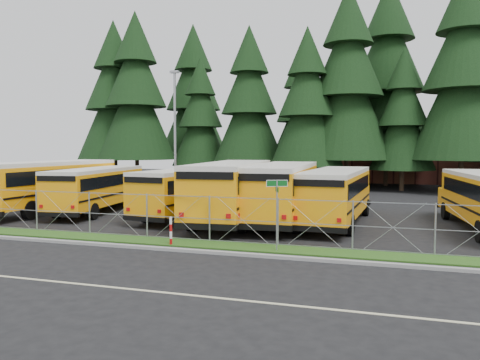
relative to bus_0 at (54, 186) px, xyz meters
name	(u,v)px	position (x,y,z in m)	size (l,w,h in m)	color
ground	(239,239)	(13.98, -5.25, -1.59)	(120.00, 120.00, 0.00)	black
curb	(214,252)	(13.98, -8.35, -1.53)	(50.00, 0.25, 0.12)	gray
grass_verge	(226,246)	(13.98, -6.95, -1.56)	(50.00, 1.40, 0.06)	#1C4714
road_lane_line	(154,291)	(13.98, -13.25, -1.59)	(50.00, 0.12, 0.01)	beige
chainlink_fence	(232,220)	(13.98, -6.25, -0.59)	(44.00, 0.10, 2.00)	#989CA1
brick_building	(383,156)	(19.98, 34.75, 1.41)	(22.00, 10.00, 6.00)	brown
bus_0	(54,186)	(0.00, 0.00, 0.00)	(2.87, 12.15, 3.18)	#FFA608
bus_1	(100,190)	(3.04, 0.44, -0.20)	(2.50, 10.59, 2.78)	#FFA608
bus_3	(192,193)	(9.32, 0.49, -0.19)	(2.53, 10.72, 2.81)	#FFA608
bus_4	(233,192)	(12.15, -0.41, 0.03)	(2.92, 12.39, 3.25)	#FFA608
bus_5	(283,193)	(14.82, 0.14, -0.01)	(2.84, 12.05, 3.16)	#FFA608
bus_6	(337,197)	(17.73, 0.16, -0.14)	(2.61, 11.05, 2.90)	#FFA608
street_sign	(277,200)	(16.17, -7.26, 0.44)	(0.78, 0.51, 2.81)	#989CA1
striped_bollard	(171,231)	(11.74, -7.47, -0.99)	(0.11, 0.11, 1.20)	#B20C0C
light_standard	(175,129)	(4.04, 9.48, 3.91)	(0.70, 0.35, 10.14)	#989CA1
conifer_0	(115,102)	(-9.07, 21.63, 7.53)	(8.25, 8.25, 18.25)	black
conifer_1	(136,98)	(-5.76, 20.63, 7.77)	(8.47, 8.47, 18.72)	black
conifer_2	(200,121)	(0.64, 23.33, 5.37)	(6.30, 6.30, 13.93)	black
conifer_3	(249,106)	(6.61, 21.98, 6.72)	(7.51, 7.51, 16.62)	black
conifer_4	(307,109)	(12.96, 19.82, 6.16)	(7.01, 7.01, 15.51)	black
conifer_5	(347,87)	(16.58, 21.56, 8.23)	(8.88, 8.88, 19.65)	black
conifer_6	(403,119)	(21.70, 21.37, 5.09)	(6.04, 6.04, 13.35)	black
conifer_7	(464,79)	(26.63, 20.62, 8.44)	(9.07, 9.07, 20.06)	black
conifer_10	(194,103)	(-2.64, 29.19, 8.01)	(8.68, 8.68, 19.20)	black
conifer_11	(300,115)	(10.64, 29.22, 6.17)	(7.02, 7.02, 15.52)	black
conifer_12	(388,83)	(20.27, 27.02, 9.24)	(9.80, 9.80, 21.66)	black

